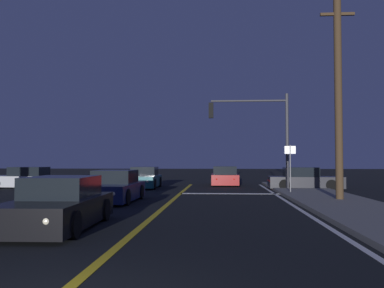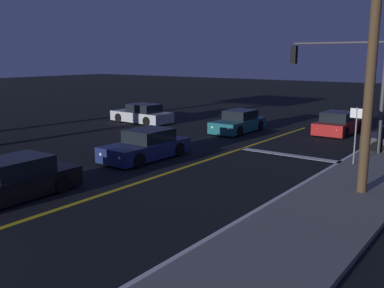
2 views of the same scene
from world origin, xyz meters
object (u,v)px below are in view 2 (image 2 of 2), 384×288
Objects in this scene: traffic_signal_near_right at (347,73)px; utility_pole_right at (373,48)px; car_far_approaching_teal at (239,123)px; car_mid_block_black at (11,181)px; car_following_oncoming_red at (338,124)px; street_sign_corner at (356,127)px; car_distant_tail_navy at (146,146)px; car_lead_oncoming_silver at (142,114)px.

traffic_signal_near_right is 7.26m from utility_pole_right.
utility_pole_right reaches higher than car_far_approaching_teal.
car_mid_block_black is 0.83× the size of traffic_signal_near_right.
car_following_oncoming_red is at bearing 111.72° from utility_pole_right.
traffic_signal_near_right is at bearing 116.55° from street_sign_corner.
car_distant_tail_navy is at bearing -178.59° from utility_pole_right.
street_sign_corner is at bearing -68.03° from car_following_oncoming_red.
traffic_signal_near_right is (1.87, -5.11, 3.24)m from car_following_oncoming_red.
car_mid_block_black is 1.08× the size of car_far_approaching_teal.
car_far_approaching_teal is 13.74m from utility_pole_right.
utility_pole_right is (9.23, 7.16, 4.28)m from car_mid_block_black.
traffic_signal_near_right reaches higher than car_distant_tail_navy.
car_lead_oncoming_silver is 0.49× the size of utility_pole_right.
utility_pole_right is at bearing -143.99° from car_mid_block_black.
car_mid_block_black is (8.06, -15.00, 0.00)m from car_lead_oncoming_silver.
street_sign_corner is at bearing 149.59° from car_far_approaching_teal.
utility_pole_right is at bearing -69.83° from street_sign_corner.
utility_pole_right is at bearing -68.76° from car_following_oncoming_red.
utility_pole_right is 3.68× the size of street_sign_corner.
car_lead_oncoming_silver is 1.05× the size of car_distant_tail_navy.
car_far_approaching_teal is at bearing -81.98° from car_lead_oncoming_silver.
car_following_oncoming_red is at bearing 112.46° from street_sign_corner.
car_mid_block_black and car_distant_tail_navy have the same top height.
car_far_approaching_teal is (-0.61, 15.74, -0.00)m from car_mid_block_black.
car_lead_oncoming_silver and car_following_oncoming_red have the same top height.
utility_pole_right is (2.80, -6.61, 1.04)m from traffic_signal_near_right.
car_lead_oncoming_silver is 0.99× the size of car_mid_block_black.
car_following_oncoming_red is 0.78× the size of traffic_signal_near_right.
car_lead_oncoming_silver is 17.03m from car_mid_block_black.
car_distant_tail_navy is 10.45m from utility_pole_right.
car_lead_oncoming_silver is at bearing -63.52° from car_mid_block_black.
car_distant_tail_navy is 1.73× the size of street_sign_corner.
car_lead_oncoming_silver is at bearing -4.84° from traffic_signal_near_right.
car_lead_oncoming_silver is 1.05× the size of car_following_oncoming_red.
car_following_oncoming_red is 8.64m from street_sign_corner.
car_mid_block_black is at bearing -142.20° from utility_pole_right.
car_following_oncoming_red is 6.33m from traffic_signal_near_right.
street_sign_corner is (7.83, 10.97, 1.13)m from car_mid_block_black.
street_sign_corner is at bearing -127.30° from car_mid_block_black.
car_lead_oncoming_silver is 1.81× the size of street_sign_corner.
car_distant_tail_navy is 9.15m from street_sign_corner.
street_sign_corner is (1.40, -2.80, -2.11)m from traffic_signal_near_right.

